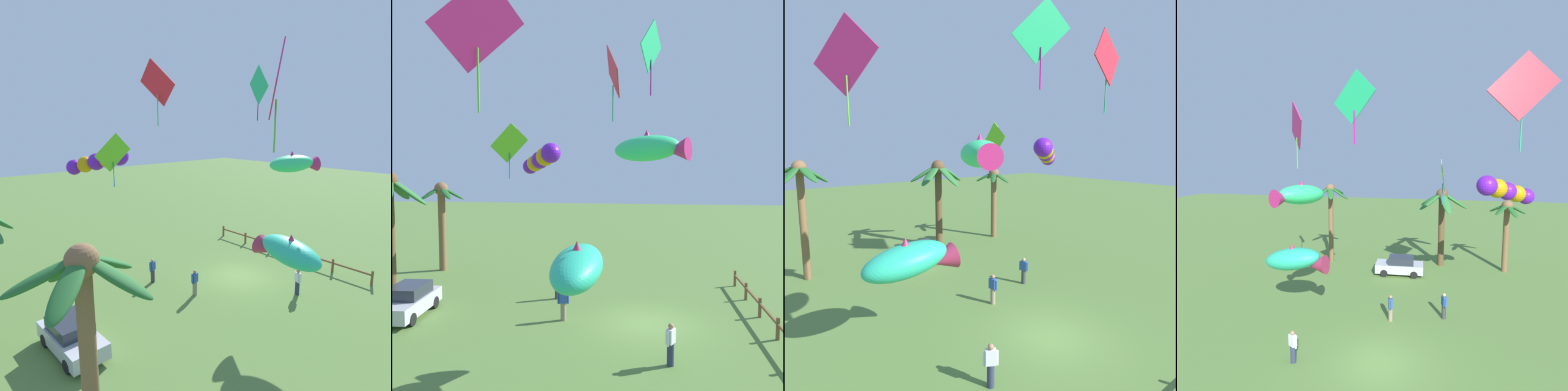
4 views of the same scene
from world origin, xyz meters
The scene contains 14 objects.
ground_plane centered at (0.00, 0.00, 0.00)m, with size 120.00×120.00×0.00m, color #567A38.
palm_tree_2 centered at (8.32, 14.00, 4.34)m, with size 3.02×3.16×6.15m.
rail_fence centered at (0.16, -5.36, 0.59)m, with size 13.28×0.12×0.95m.
parked_car_0 centered at (-0.35, 11.56, 0.75)m, with size 3.98×1.88×1.51m.
spectator_0 centered at (-0.03, 3.98, 0.81)m, with size 0.31×0.54×1.59m.
spectator_1 centered at (-4.00, -0.71, 0.81)m, with size 0.49×0.39×1.59m.
spectator_2 centered at (3.08, 4.88, 0.81)m, with size 0.36×0.51×1.59m.
kite_diamond_0 centered at (6.16, 2.05, 12.80)m, with size 3.24×0.83×4.54m.
kite_fish_1 centered at (-5.26, 2.50, 3.91)m, with size 3.96×1.91×1.76m.
kite_diamond_2 centered at (2.86, 7.41, 8.47)m, with size 0.30×2.14×2.97m.
kite_diamond_3 centered at (-1.12, 0.03, 12.22)m, with size 2.10×0.93×3.16m.
kite_fish_4 centered at (-3.82, 0.07, 7.93)m, with size 2.28×3.04×1.21m.
kite_diamond_5 centered at (-6.40, 5.47, 11.63)m, with size 1.83×2.49×4.22m.
kite_tube_6 centered at (6.50, 6.50, 7.69)m, with size 3.74×3.03×1.90m.
Camera 2 is at (-19.12, 0.51, 7.34)m, focal length 38.58 mm.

